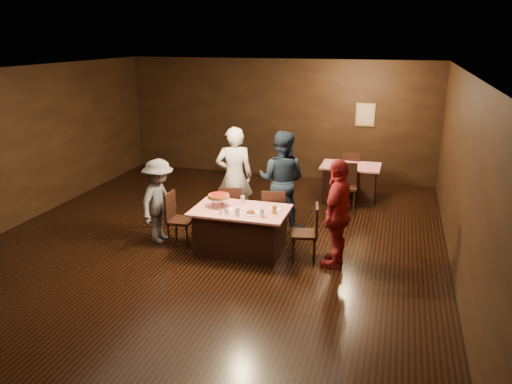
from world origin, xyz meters
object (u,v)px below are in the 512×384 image
chair_far_left (232,209)px  diner_grey_knit (159,201)px  diner_red_shirt (337,213)px  chair_back_near (347,187)px  diner_navy_hoodie (282,180)px  plate_empty (274,209)px  diner_white_jacket (234,176)px  back_table (350,182)px  glass_front_left (237,211)px  chair_far_right (274,213)px  chair_back_far (353,171)px  chair_end_right (304,233)px  glass_back (243,200)px  glass_amber (274,210)px  chair_end_left (181,219)px  glass_front_right (262,213)px  main_table (241,231)px

chair_far_left → diner_grey_knit: diner_grey_knit is taller
diner_red_shirt → chair_back_near: bearing=-166.3°
diner_navy_hoodie → plate_empty: bearing=101.1°
diner_white_jacket → chair_far_left: bearing=82.2°
back_table → chair_back_near: size_ratio=1.37×
back_table → diner_red_shirt: (0.15, -3.57, 0.50)m
diner_white_jacket → diner_navy_hoodie: 0.92m
diner_red_shirt → glass_front_left: size_ratio=12.62×
back_table → chair_far_right: bearing=-111.3°
chair_back_far → back_table: bearing=95.8°
chair_back_far → plate_empty: 4.07m
chair_end_right → plate_empty: size_ratio=3.80×
diner_white_jacket → chair_far_right: bearing=130.8°
plate_empty → glass_back: size_ratio=1.79×
diner_white_jacket → glass_front_left: diner_white_jacket is taller
chair_back_near → glass_back: size_ratio=6.79×
chair_back_far → diner_grey_knit: 5.05m
diner_navy_hoodie → chair_back_near: bearing=-121.6°
diner_white_jacket → plate_empty: bearing=113.2°
chair_far_left → glass_amber: 1.33m
diner_grey_knit → diner_red_shirt: bearing=-87.4°
plate_empty → glass_amber: glass_amber is taller
back_table → glass_front_left: glass_front_left is taller
chair_back_far → chair_far_right: bearing=78.1°
glass_back → glass_amber: bearing=-28.3°
chair_far_left → glass_back: size_ratio=6.79×
diner_navy_hoodie → chair_far_right: bearing=93.4°
chair_end_left → diner_grey_knit: size_ratio=0.63×
chair_end_right → diner_white_jacket: diner_white_jacket is taller
chair_far_right → plate_empty: size_ratio=3.80×
diner_red_shirt → glass_front_left: bearing=-70.8°
glass_front_left → chair_far_left: bearing=113.2°
chair_back_near → glass_amber: size_ratio=6.79×
chair_far_left → glass_amber: (1.00, -0.80, 0.37)m
glass_back → glass_front_right: bearing=-47.7°
glass_back → diner_grey_knit: bearing=-170.5°
chair_end_left → glass_back: bearing=-76.5°
chair_back_far → glass_front_right: bearing=82.6°
chair_far_right → glass_back: bearing=35.5°
chair_back_near → plate_empty: chair_back_near is taller
diner_red_shirt → glass_front_right: size_ratio=12.62×
chair_back_near → diner_red_shirt: 2.90m
back_table → diner_white_jacket: size_ratio=0.67×
chair_back_far → plate_empty: size_ratio=3.80×
back_table → glass_back: glass_back is taller
diner_grey_knit → chair_far_right: bearing=-65.5°
chair_end_right → back_table: bearing=163.3°
chair_back_near → diner_white_jacket: bearing=-148.1°
plate_empty → glass_back: 0.62m
main_table → glass_amber: 0.75m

